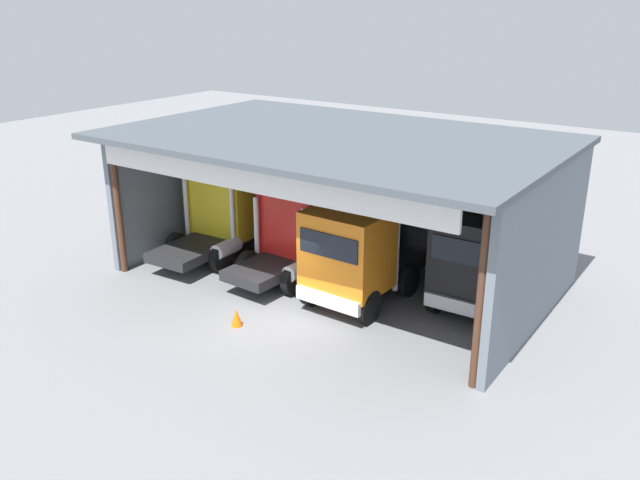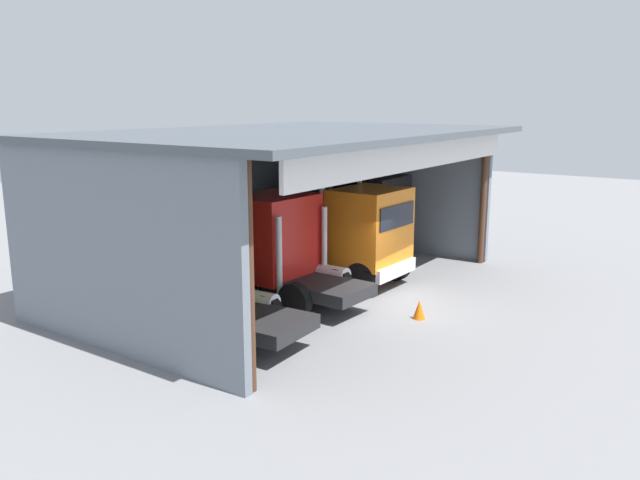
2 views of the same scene
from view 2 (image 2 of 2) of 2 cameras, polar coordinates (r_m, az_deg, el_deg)
name	(u,v)px [view 2 (image 2 of 2)]	position (r m, az deg, el deg)	size (l,w,h in m)	color
ground_plane	(402,309)	(19.61, 7.37, -6.15)	(80.00, 80.00, 0.00)	slate
workshop_shed	(270,177)	(21.53, -4.53, 5.60)	(14.79, 9.77, 5.28)	slate
truck_yellow_center_left_bay	(189,271)	(17.41, -11.60, -2.76)	(2.86, 5.30, 3.28)	yellow
truck_red_center_right_bay	(281,247)	(19.85, -3.52, -0.62)	(2.64, 4.57, 3.35)	red
truck_orange_left_bay	(359,235)	(21.75, 3.52, 0.44)	(2.70, 5.17, 3.73)	orange
truck_black_center_bay	(366,214)	(25.66, 4.14, 2.31)	(2.71, 4.49, 3.30)	black
oil_drum	(309,232)	(28.49, -1.02, 0.69)	(0.58, 0.58, 0.89)	gold
tool_cart	(215,258)	(23.89, -9.33, -1.60)	(0.90, 0.60, 1.00)	black
traffic_cone	(419,309)	(18.77, 8.85, -6.14)	(0.36, 0.36, 0.56)	orange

